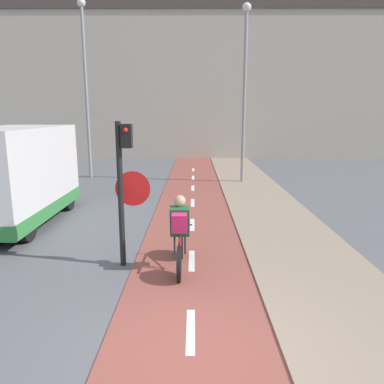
{
  "coord_description": "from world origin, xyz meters",
  "views": [
    {
      "loc": [
        0.05,
        -4.14,
        2.95
      ],
      "look_at": [
        0.0,
        4.16,
        1.2
      ],
      "focal_mm": 35.0,
      "sensor_mm": 36.0,
      "label": 1
    }
  ],
  "objects": [
    {
      "name": "street_lamp_far",
      "position": [
        -4.8,
        13.18,
        4.67
      ],
      "size": [
        0.36,
        0.36,
        7.77
      ],
      "color": "gray",
      "rests_on": "ground_plane"
    },
    {
      "name": "cyclist_near",
      "position": [
        -0.22,
        2.59,
        0.7
      ],
      "size": [
        0.46,
        1.73,
        1.46
      ],
      "color": "black",
      "rests_on": "ground_plane"
    },
    {
      "name": "building_row_background",
      "position": [
        0.0,
        23.15,
        4.89
      ],
      "size": [
        60.0,
        5.2,
        9.76
      ],
      "color": "#B2A899",
      "rests_on": "ground_plane"
    },
    {
      "name": "street_lamp_sidewalk",
      "position": [
        2.13,
        11.9,
        4.4
      ],
      "size": [
        0.36,
        0.36,
        7.25
      ],
      "color": "gray",
      "rests_on": "ground_plane"
    },
    {
      "name": "bike_lane",
      "position": [
        0.0,
        0.01,
        0.01
      ],
      "size": [
        2.29,
        60.0,
        0.02
      ],
      "color": "brown",
      "rests_on": "ground_plane"
    },
    {
      "name": "van",
      "position": [
        -4.77,
        5.67,
        1.27
      ],
      "size": [
        2.05,
        4.52,
        2.59
      ],
      "color": "silver",
      "rests_on": "ground_plane"
    },
    {
      "name": "traffic_light_pole",
      "position": [
        -1.27,
        2.82,
        1.75
      ],
      "size": [
        0.67,
        0.25,
        2.81
      ],
      "color": "black",
      "rests_on": "ground_plane"
    },
    {
      "name": "sidewalk_strip",
      "position": [
        2.35,
        0.0,
        0.03
      ],
      "size": [
        2.4,
        60.0,
        0.05
      ],
      "color": "gray",
      "rests_on": "ground_plane"
    },
    {
      "name": "ground_plane",
      "position": [
        0.0,
        0.0,
        0.0
      ],
      "size": [
        120.0,
        120.0,
        0.0
      ],
      "primitive_type": "plane",
      "color": "#5B5B60"
    }
  ]
}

